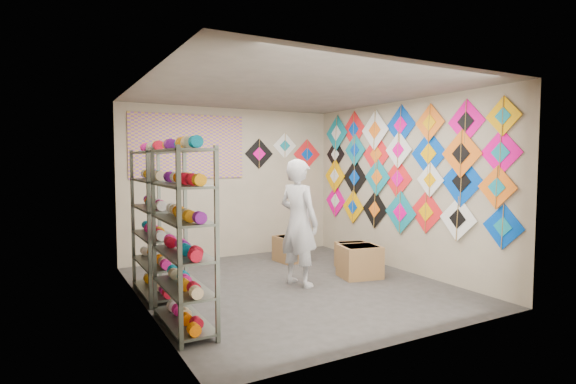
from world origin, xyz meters
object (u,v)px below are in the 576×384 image
shopkeeper (299,223)px  carton_b (353,255)px  shelf_rack_front (183,239)px  carton_a (360,261)px  shelf_rack_back (155,223)px  carton_c (291,249)px

shopkeeper → carton_b: bearing=-89.4°
carton_b → shelf_rack_front: bearing=-143.3°
carton_a → shelf_rack_front: bearing=-153.7°
shelf_rack_front → carton_b: bearing=21.9°
shopkeeper → carton_b: 1.52m
shelf_rack_back → carton_c: bearing=19.7°
shelf_rack_front → shelf_rack_back: same height
shelf_rack_back → shopkeeper: bearing=-13.8°
carton_b → carton_c: 1.14m
carton_a → shopkeeper: bearing=-173.0°
shelf_rack_front → shopkeeper: size_ratio=1.07×
carton_b → carton_c: (-0.65, 0.93, 0.01)m
shelf_rack_back → carton_a: bearing=-10.6°
carton_b → carton_c: bearing=140.0°
shelf_rack_front → carton_b: (3.16, 1.27, -0.74)m
shelf_rack_back → shelf_rack_front: bearing=-90.0°
shelf_rack_front → shopkeeper: (1.88, 0.84, -0.06)m
shopkeeper → carton_a: shopkeeper is taller
shopkeeper → carton_b: size_ratio=3.51×
shelf_rack_front → carton_c: (2.51, 2.20, -0.73)m
shopkeeper → shelf_rack_back: bearing=58.1°
carton_a → carton_c: (-0.39, 1.44, -0.02)m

